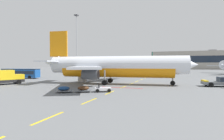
{
  "coord_description": "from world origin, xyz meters",
  "views": [
    {
      "loc": [
        27.95,
        -11.35,
        4.4
      ],
      "look_at": [
        12.65,
        31.55,
        2.99
      ],
      "focal_mm": 29.82,
      "sensor_mm": 36.0,
      "label": 1
    }
  ],
  "objects": [
    {
      "name": "airliner_far_center",
      "position": [
        16.73,
        74.98,
        3.52
      ],
      "size": [
        30.61,
        31.02,
        10.87
      ],
      "color": "silver",
      "rests_on": "ground"
    },
    {
      "name": "apron_paint_markings",
      "position": [
        18.0,
        38.03,
        0.0
      ],
      "size": [
        8.0,
        96.54,
        0.01
      ],
      "color": "yellow",
      "rests_on": "ground"
    },
    {
      "name": "baggage_train",
      "position": [
        13.96,
        14.54,
        0.52
      ],
      "size": [
        8.32,
        5.23,
        1.14
      ],
      "color": "silver",
      "rests_on": "ground"
    },
    {
      "name": "catering_truck",
      "position": [
        -7.48,
        18.72,
        1.65
      ],
      "size": [
        5.04,
        7.37,
        3.14
      ],
      "color": "black",
      "rests_on": "ground"
    },
    {
      "name": "airliner_foreground",
      "position": [
        14.52,
        27.59,
        3.95
      ],
      "size": [
        34.82,
        34.38,
        12.2
      ],
      "color": "silver",
      "rests_on": "ground"
    },
    {
      "name": "apron_shuttle_bus",
      "position": [
        -18.57,
        33.8,
        1.75
      ],
      "size": [
        12.27,
        4.29,
        3.0
      ],
      "color": "#194C99",
      "rests_on": "ground"
    },
    {
      "name": "terminal_satellite",
      "position": [
        44.58,
        175.99,
        7.98
      ],
      "size": [
        80.22,
        27.52,
        17.53
      ],
      "color": "#9E998E",
      "rests_on": "ground"
    },
    {
      "name": "pushback_tug",
      "position": [
        35.78,
        30.2,
        0.9
      ],
      "size": [
        6.41,
        4.0,
        2.08
      ],
      "color": "slate",
      "rests_on": "ground"
    },
    {
      "name": "apron_light_mast_near",
      "position": [
        -19.73,
        69.96,
        17.65
      ],
      "size": [
        1.8,
        1.8,
        28.89
      ],
      "color": "slate",
      "rests_on": "ground"
    },
    {
      "name": "uld_cargo_container",
      "position": [
        5.28,
        30.03,
        0.8
      ],
      "size": [
        1.75,
        1.71,
        1.6
      ],
      "color": "#B7BCC6",
      "rests_on": "ground"
    }
  ]
}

